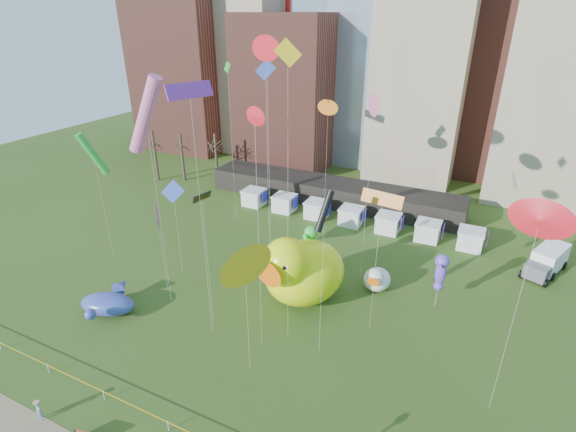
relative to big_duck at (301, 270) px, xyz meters
The scene contains 30 objects.
ground 17.92m from the big_duck, 96.42° to the right, with size 160.00×160.00×0.00m, color #304A17.
skyline 47.14m from the big_duck, 89.63° to the left, with size 101.00×23.00×68.00m.
pavilion 25.32m from the big_duck, 103.67° to the left, with size 38.00×6.00×3.20m, color black.
vendor_tents 18.71m from the big_duck, 92.93° to the left, with size 33.24×2.80×2.40m.
bare_trees 39.56m from the big_duck, 144.32° to the left, with size 8.44×6.44×8.50m.
caution_tape 17.80m from the big_duck, 96.42° to the right, with size 50.00×0.06×0.90m.
big_duck is the anchor object (origin of this frame).
small_duck 8.28m from the big_duck, 38.68° to the left, with size 2.85×3.78×2.88m.
seahorse_green 4.18m from the big_duck, 99.36° to the left, with size 1.70×1.97×6.28m.
seahorse_purple 13.09m from the big_duck, 21.64° to the left, with size 1.43×1.72×5.73m.
whale_inflatable 18.49m from the big_duck, 148.36° to the right, with size 5.80×6.65×2.30m.
box_truck 27.64m from the big_duck, 36.89° to the left, with size 4.67×6.93×2.78m.
woman 23.38m from the big_duck, 117.14° to the right, with size 0.57×0.38×1.57m, color silver.
kite_0 21.86m from the big_duck, 18.38° to the right, with size 2.46×0.92×16.29m.
kite_1 16.65m from the big_duck, 56.98° to the left, with size 1.32×1.82×19.36m.
kite_2 11.94m from the big_duck, 53.43° to the right, with size 1.12×1.85×14.49m.
kite_3 26.65m from the big_duck, 139.80° to the left, with size 2.61×2.99×20.50m.
kite_4 11.64m from the big_duck, 90.00° to the right, with size 1.45×3.05×11.11m.
kite_5 20.30m from the big_duck, 133.15° to the left, with size 2.03×0.89×21.64m.
kite_6 20.92m from the big_duck, 103.90° to the left, with size 1.87×0.52×16.62m.
kite_7 19.71m from the big_duck, 124.25° to the right, with size 1.76×3.47×21.53m.
kite_8 17.54m from the big_duck, 92.44° to the right, with size 1.29×0.65×20.25m.
kite_9 19.61m from the big_duck, 153.51° to the right, with size 3.99×1.63×21.63m.
kite_10 12.61m from the big_duck, 129.78° to the right, with size 0.63×1.85×12.90m.
kite_11 25.19m from the big_duck, behind, with size 2.55×2.57×14.72m.
kite_12 19.51m from the big_duck, 77.64° to the right, with size 1.65×0.92×24.42m.
kite_13 15.19m from the big_duck, behind, with size 2.54×0.71×10.74m.
kite_14 11.84m from the big_duck, ahead, with size 3.46×1.05×13.26m.
kite_15 14.56m from the big_duck, 160.48° to the right, with size 2.34×2.74×10.38m.
kite_16 20.13m from the big_duck, 158.39° to the left, with size 2.13×0.80×24.25m.
Camera 1 is at (16.28, -14.91, 25.82)m, focal length 27.00 mm.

